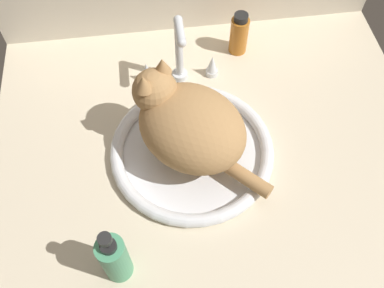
{
  "coord_description": "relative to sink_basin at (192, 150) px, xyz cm",
  "views": [
    {
      "loc": [
        -11.69,
        -51.31,
        87.18
      ],
      "look_at": [
        -4.95,
        -1.27,
        7.0
      ],
      "focal_mm": 39.23,
      "sensor_mm": 36.0,
      "label": 1
    }
  ],
  "objects": [
    {
      "name": "countertop",
      "position": [
        4.95,
        1.27,
        -2.83
      ],
      "size": [
        103.02,
        81.51,
        3.0
      ],
      "primitive_type": "cube",
      "color": "beige",
      "rests_on": "ground"
    },
    {
      "name": "sink_basin",
      "position": [
        0.0,
        0.0,
        0.0
      ],
      "size": [
        37.88,
        37.88,
        2.99
      ],
      "color": "white",
      "rests_on": "countertop"
    },
    {
      "name": "faucet",
      "position": [
        0.0,
        22.9,
        6.55
      ],
      "size": [
        20.08,
        10.24,
        20.42
      ],
      "color": "silver",
      "rests_on": "countertop"
    },
    {
      "name": "cat",
      "position": [
        -1.1,
        1.1,
        9.7
      ],
      "size": [
        31.55,
        31.55,
        19.64
      ],
      "color": "tan",
      "rests_on": "sink_basin"
    },
    {
      "name": "amber_bottle",
      "position": [
        16.83,
        31.43,
        4.39
      ],
      "size": [
        4.88,
        4.88,
        12.16
      ],
      "color": "#B2661E",
      "rests_on": "countertop"
    },
    {
      "name": "soap_pump_bottle",
      "position": [
        -17.85,
        -24.93,
        5.87
      ],
      "size": [
        5.4,
        5.4,
        18.23
      ],
      "color": "#4C9E70",
      "rests_on": "countertop"
    }
  ]
}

